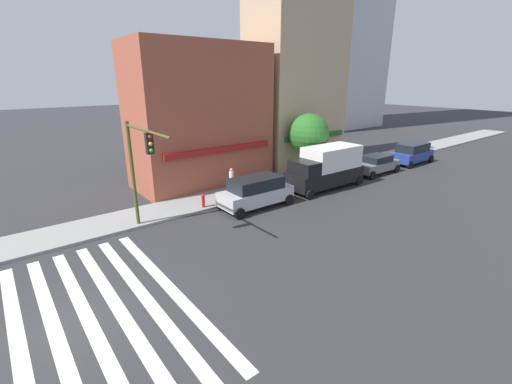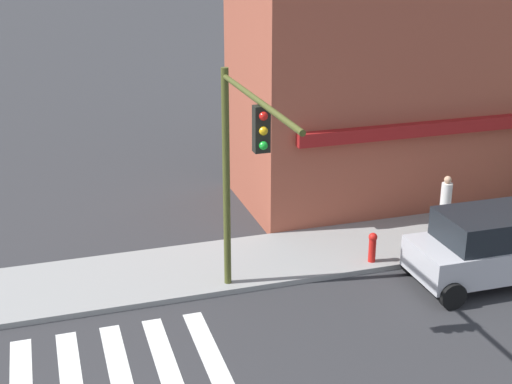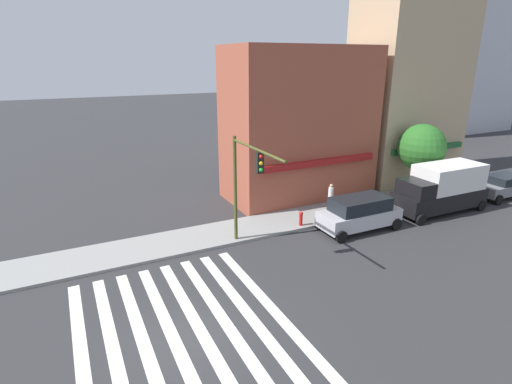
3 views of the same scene
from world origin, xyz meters
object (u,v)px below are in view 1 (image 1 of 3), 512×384
object	(u,v)px
box_truck_black	(326,167)
sedan_grey	(376,164)
fire_hydrant	(203,200)
traffic_signal	(139,160)
pedestrian_white_shirt	(232,180)
pedestrian_orange_vest	(350,156)
suv_blue	(412,153)
street_tree	(309,134)
suv_silver	(256,192)

from	to	relation	value
box_truck_black	sedan_grey	distance (m)	6.47
fire_hydrant	traffic_signal	bearing A→B (deg)	-162.97
pedestrian_white_shirt	pedestrian_orange_vest	size ratio (longest dim) A/B	1.00
traffic_signal	fire_hydrant	distance (m)	5.40
box_truck_black	pedestrian_orange_vest	world-z (taller)	box_truck_black
sedan_grey	suv_blue	distance (m)	5.84
pedestrian_white_shirt	fire_hydrant	size ratio (longest dim) A/B	2.10
suv_blue	street_tree	xyz separation A→B (m)	(-11.27, 2.80, 2.50)
fire_hydrant	street_tree	bearing A→B (deg)	6.10
suv_silver	street_tree	size ratio (longest dim) A/B	0.95
pedestrian_orange_vest	street_tree	distance (m)	5.95
pedestrian_white_shirt	street_tree	world-z (taller)	street_tree
suv_blue	pedestrian_orange_vest	xyz separation A→B (m)	(-5.85, 2.74, 0.04)
traffic_signal	suv_silver	size ratio (longest dim) A/B	1.21
traffic_signal	street_tree	world-z (taller)	traffic_signal
traffic_signal	street_tree	xyz separation A→B (m)	(14.36, 2.35, -0.42)
fire_hydrant	street_tree	world-z (taller)	street_tree
pedestrian_white_shirt	street_tree	distance (m)	7.79
pedestrian_orange_vest	box_truck_black	bearing A→B (deg)	97.65
suv_blue	pedestrian_white_shirt	xyz separation A→B (m)	(-18.65, 2.85, 0.04)
box_truck_black	pedestrian_white_shirt	xyz separation A→B (m)	(-6.39, 2.85, -0.51)
traffic_signal	street_tree	bearing A→B (deg)	9.28
sedan_grey	pedestrian_orange_vest	world-z (taller)	pedestrian_orange_vest
suv_silver	street_tree	bearing A→B (deg)	21.19
fire_hydrant	sedan_grey	bearing A→B (deg)	-6.17
suv_silver	pedestrian_orange_vest	xyz separation A→B (m)	(12.92, 2.74, 0.04)
fire_hydrant	suv_silver	bearing A→B (deg)	-31.29
suv_silver	street_tree	distance (m)	8.38
box_truck_black	pedestrian_orange_vest	xyz separation A→B (m)	(6.42, 2.74, -0.51)
suv_blue	sedan_grey	bearing A→B (deg)	178.78
pedestrian_orange_vest	street_tree	bearing A→B (deg)	73.89
sedan_grey	fire_hydrant	xyz separation A→B (m)	(-15.72, 1.70, -0.23)
box_truck_black	suv_blue	world-z (taller)	box_truck_black
pedestrian_white_shirt	fire_hydrant	bearing A→B (deg)	-53.12
box_truck_black	sedan_grey	bearing A→B (deg)	1.11
traffic_signal	street_tree	size ratio (longest dim) A/B	1.14
street_tree	fire_hydrant	bearing A→B (deg)	-173.90
sedan_grey	street_tree	distance (m)	6.68
traffic_signal	suv_silver	world-z (taller)	traffic_signal
pedestrian_white_shirt	sedan_grey	bearing A→B (deg)	92.76
suv_silver	fire_hydrant	bearing A→B (deg)	149.42
suv_silver	box_truck_black	size ratio (longest dim) A/B	0.76
suv_blue	pedestrian_white_shirt	size ratio (longest dim) A/B	2.68
pedestrian_white_shirt	fire_hydrant	xyz separation A→B (m)	(-2.91, -1.15, -0.46)
pedestrian_white_shirt	fire_hydrant	world-z (taller)	pedestrian_white_shirt
suv_silver	pedestrian_white_shirt	world-z (taller)	suv_silver
suv_silver	street_tree	xyz separation A→B (m)	(7.50, 2.80, 2.50)
traffic_signal	pedestrian_orange_vest	bearing A→B (deg)	6.59
box_truck_black	pedestrian_white_shirt	size ratio (longest dim) A/B	3.53
suv_silver	pedestrian_white_shirt	distance (m)	2.85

